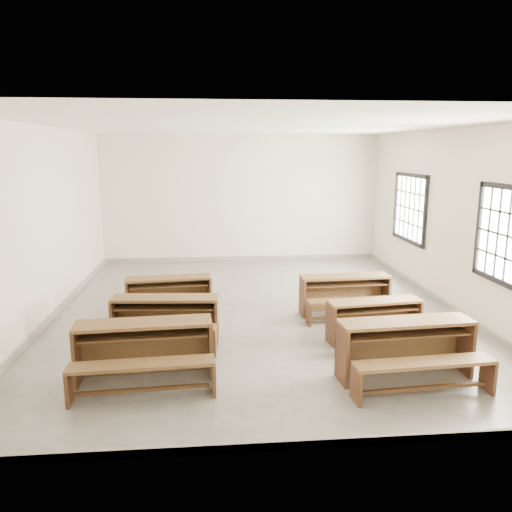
{
  "coord_description": "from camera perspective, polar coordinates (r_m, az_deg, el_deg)",
  "views": [
    {
      "loc": [
        -0.76,
        -8.45,
        2.79
      ],
      "look_at": [
        0.0,
        0.0,
        1.0
      ],
      "focal_mm": 35.0,
      "sensor_mm": 36.0,
      "label": 1
    }
  ],
  "objects": [
    {
      "name": "room",
      "position": [
        8.52,
        0.61,
        7.55
      ],
      "size": [
        8.5,
        8.5,
        3.2
      ],
      "color": "gray",
      "rests_on": "ground"
    },
    {
      "name": "desk_set_0",
      "position": [
        6.35,
        -12.65,
        -10.17
      ],
      "size": [
        1.71,
        0.97,
        0.75
      ],
      "rotation": [
        0.0,
        0.0,
        0.06
      ],
      "color": "brown",
      "rests_on": "ground"
    },
    {
      "name": "desk_set_1",
      "position": [
        7.48,
        -10.36,
        -6.87
      ],
      "size": [
        1.61,
        0.92,
        0.7
      ],
      "rotation": [
        0.0,
        0.0,
        -0.08
      ],
      "color": "brown",
      "rests_on": "ground"
    },
    {
      "name": "desk_set_2",
      "position": [
        8.78,
        -9.92,
        -4.19
      ],
      "size": [
        1.53,
        0.91,
        0.66
      ],
      "rotation": [
        0.0,
        0.0,
        0.11
      ],
      "color": "brown",
      "rests_on": "ground"
    },
    {
      "name": "desk_set_3",
      "position": [
        6.51,
        16.86,
        -9.81
      ],
      "size": [
        1.73,
        0.98,
        0.75
      ],
      "rotation": [
        0.0,
        0.0,
        0.07
      ],
      "color": "brown",
      "rests_on": "ground"
    },
    {
      "name": "desk_set_4",
      "position": [
        7.64,
        13.51,
        -6.92
      ],
      "size": [
        1.48,
        0.89,
        0.63
      ],
      "rotation": [
        0.0,
        0.0,
        0.12
      ],
      "color": "brown",
      "rests_on": "ground"
    },
    {
      "name": "desk_set_5",
      "position": [
        8.76,
        10.2,
        -4.09
      ],
      "size": [
        1.57,
        0.87,
        0.69
      ],
      "rotation": [
        0.0,
        0.0,
        0.05
      ],
      "color": "brown",
      "rests_on": "ground"
    }
  ]
}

